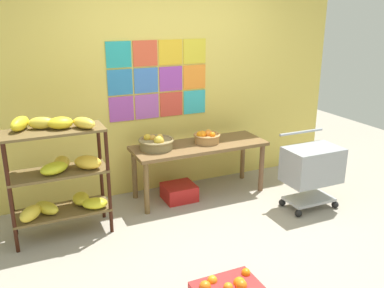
# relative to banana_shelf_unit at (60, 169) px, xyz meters

# --- Properties ---
(ground) EXTENTS (9.15, 9.15, 0.00)m
(ground) POSITION_rel_banana_shelf_unit_xyz_m (1.42, -0.89, -0.69)
(ground) COLOR gray
(back_wall_with_art) EXTENTS (4.57, 0.07, 2.79)m
(back_wall_with_art) POSITION_rel_banana_shelf_unit_xyz_m (1.41, 0.71, 0.70)
(back_wall_with_art) COLOR #DDC455
(back_wall_with_art) RESTS_ON ground
(banana_shelf_unit) EXTENTS (0.93, 0.51, 1.22)m
(banana_shelf_unit) POSITION_rel_banana_shelf_unit_xyz_m (0.00, 0.00, 0.00)
(banana_shelf_unit) COLOR black
(banana_shelf_unit) RESTS_ON ground
(display_table) EXTENTS (1.60, 0.57, 0.64)m
(display_table) POSITION_rel_banana_shelf_unit_xyz_m (1.62, 0.29, -0.13)
(display_table) COLOR brown
(display_table) RESTS_ON ground
(fruit_basket_left) EXTENTS (0.32, 0.32, 0.16)m
(fruit_basket_left) POSITION_rel_banana_shelf_unit_xyz_m (1.73, 0.31, 0.02)
(fruit_basket_left) COLOR #B7854C
(fruit_basket_left) RESTS_ON display_table
(fruit_basket_back_left) EXTENTS (0.40, 0.40, 0.18)m
(fruit_basket_back_left) POSITION_rel_banana_shelf_unit_xyz_m (1.11, 0.34, 0.03)
(fruit_basket_back_left) COLOR olive
(fruit_basket_back_left) RESTS_ON display_table
(produce_crate_under_table) EXTENTS (0.37, 0.34, 0.19)m
(produce_crate_under_table) POSITION_rel_banana_shelf_unit_xyz_m (1.34, 0.25, -0.60)
(produce_crate_under_table) COLOR red
(produce_crate_under_table) RESTS_ON ground
(shopping_cart) EXTENTS (0.62, 0.44, 0.85)m
(shopping_cart) POSITION_rel_banana_shelf_unit_xyz_m (2.62, -0.54, -0.20)
(shopping_cart) COLOR black
(shopping_cart) RESTS_ON ground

